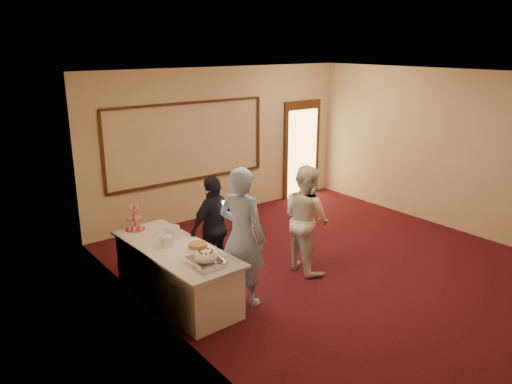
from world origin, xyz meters
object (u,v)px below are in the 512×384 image
pavlova_tray (206,259)px  tart (198,246)px  plate_stack_b (172,232)px  man (242,237)px  cupcake_stand (135,220)px  guest (215,227)px  woman (306,219)px  plate_stack_a (167,241)px  buffet_table (176,273)px

pavlova_tray → tart: size_ratio=1.81×
plate_stack_b → man: bearing=-60.1°
cupcake_stand → guest: size_ratio=0.27×
woman → guest: bearing=66.1°
plate_stack_a → man: man is taller
guest → buffet_table: bearing=7.4°
buffet_table → guest: (0.83, 0.29, 0.40)m
buffet_table → pavlova_tray: 0.87m
guest → plate_stack_a: bearing=0.3°
cupcake_stand → man: bearing=-62.2°
cupcake_stand → guest: bearing=-33.8°
buffet_table → man: man is taller
cupcake_stand → man: man is taller
cupcake_stand → woman: size_ratio=0.26×
plate_stack_a → woman: size_ratio=0.10×
buffet_table → man: size_ratio=1.18×
pavlova_tray → buffet_table: bearing=93.5°
plate_stack_b → guest: guest is taller
plate_stack_a → guest: bearing=12.4°
plate_stack_a → plate_stack_b: bearing=47.1°
cupcake_stand → plate_stack_a: size_ratio=2.56×
plate_stack_b → buffet_table: bearing=-112.9°
pavlova_tray → man: (0.63, 0.11, 0.11)m
plate_stack_b → tart: plate_stack_b is taller
cupcake_stand → plate_stack_b: bearing=-65.6°
plate_stack_b → man: 1.10m
man → guest: (0.15, 0.92, -0.17)m
guest → plate_stack_b: bearing=-14.0°
plate_stack_a → plate_stack_b: size_ratio=0.81×
plate_stack_a → man: size_ratio=0.09×
pavlova_tray → tart: bearing=69.3°
buffet_table → plate_stack_b: bearing=67.1°
plate_stack_a → woman: bearing=-12.8°
pavlova_tray → plate_stack_b: (0.09, 1.05, 0.01)m
pavlova_tray → plate_stack_a: 0.84m
plate_stack_b → guest: 0.70m
plate_stack_a → tart: size_ratio=0.58×
guest → tart: bearing=28.4°
plate_stack_a → man: 1.05m
man → pavlova_tray: bearing=78.2°
cupcake_stand → woman: woman is taller
plate_stack_a → guest: size_ratio=0.11×
plate_stack_b → cupcake_stand: bearing=114.4°
woman → guest: (-1.23, 0.68, -0.05)m
man → woman: bearing=-101.4°
pavlova_tray → plate_stack_a: size_ratio=3.10×
pavlova_tray → man: size_ratio=0.27×
cupcake_stand → guest: 1.19m
buffet_table → pavlova_tray: size_ratio=4.31×
woman → guest: woman is taller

